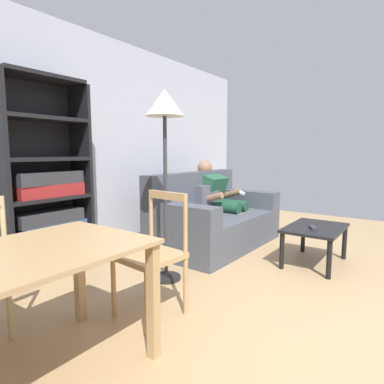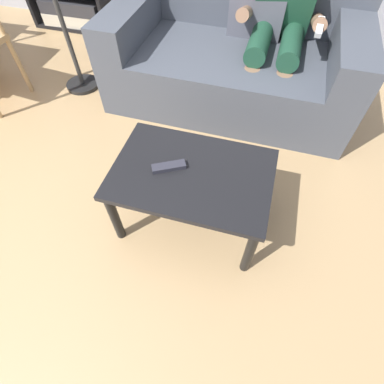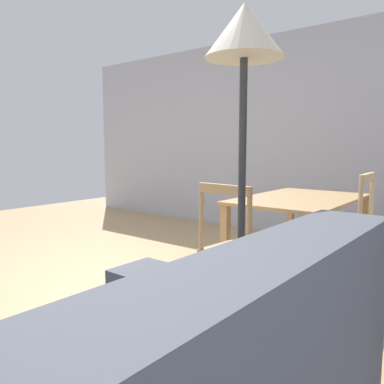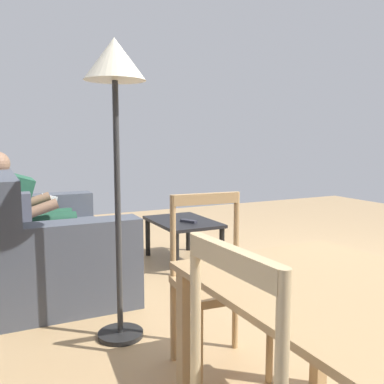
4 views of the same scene
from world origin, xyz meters
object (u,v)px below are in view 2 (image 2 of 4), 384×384
Objects in this scene: person_lounging at (280,22)px; coffee_table at (192,180)px; tv_remote at (169,167)px; couch at (234,54)px.

person_lounging reaches higher than coffee_table.
person_lounging is 1.44m from tv_remote.
person_lounging is at bearing 12.66° from couch.
tv_remote is (-0.38, -1.39, -0.15)m from person_lounging.
couch reaches higher than coffee_table.
tv_remote is (-0.12, -0.01, 0.07)m from coffee_table.
tv_remote is at bearing -105.24° from person_lounging.
couch is at bearing -167.34° from person_lounging.
tv_remote reaches higher than coffee_table.
tv_remote is at bearing -176.91° from coffee_table.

